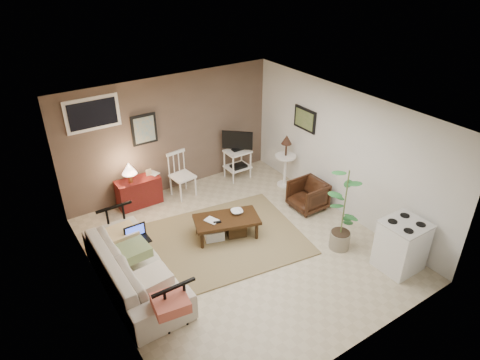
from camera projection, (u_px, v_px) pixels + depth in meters
floor at (240, 248)px, 7.30m from camera, size 5.00×5.00×0.00m
art_back at (144, 129)px, 8.12m from camera, size 0.50×0.03×0.60m
art_right at (305, 119)px, 8.39m from camera, size 0.03×0.60×0.45m
window at (92, 114)px, 7.44m from camera, size 0.96×0.03×0.60m
rug at (224, 239)px, 7.49m from camera, size 2.92×2.47×0.03m
coffee_table at (226, 226)px, 7.46m from camera, size 1.24×0.89×0.42m
sofa at (134, 261)px, 6.32m from camera, size 0.67×2.29×0.89m
sofa_pillows at (143, 264)px, 6.11m from camera, size 0.44×2.18×0.15m
sofa_end_rails at (143, 261)px, 6.41m from camera, size 0.62×2.29×0.77m
laptop at (137, 236)px, 6.65m from camera, size 0.35×0.26×0.24m
red_console at (138, 190)px, 8.34m from camera, size 0.84×0.37×0.97m
spindle_chair at (182, 176)px, 8.61m from camera, size 0.47×0.47×0.93m
tv_stand at (238, 154)px, 9.18m from camera, size 0.52×0.47×1.09m
side_table at (286, 155)px, 8.83m from camera, size 0.43×0.43×1.16m
armchair at (308, 194)px, 8.24m from camera, size 0.58×0.62×0.63m
potted_plant at (344, 208)px, 6.93m from camera, size 0.38×0.38×1.52m
stove at (402, 245)px, 6.69m from camera, size 0.65×0.61×0.85m
bowl at (237, 208)px, 7.48m from camera, size 0.22×0.11×0.21m
book_table at (208, 218)px, 7.20m from camera, size 0.16×0.08×0.23m
book_console at (150, 171)px, 8.33m from camera, size 0.16×0.08×0.22m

